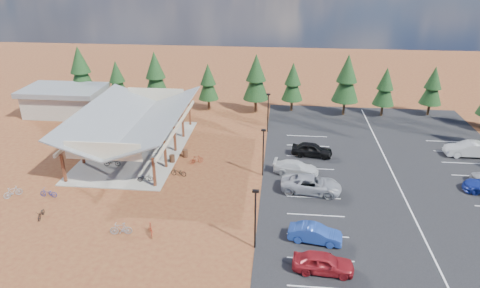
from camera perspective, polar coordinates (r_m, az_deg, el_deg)
ground at (r=43.14m, az=-3.78°, el=-5.13°), size 140.00×140.00×0.00m
asphalt_lot at (r=46.81m, az=19.88°, el=-4.14°), size 27.00×44.00×0.04m
concrete_pad at (r=51.58m, az=-13.55°, el=-0.67°), size 10.60×18.60×0.10m
bike_pavilion at (r=50.18m, az=-13.95°, el=3.26°), size 11.65×19.40×4.97m
outbuilding at (r=65.85m, az=-22.33°, el=5.40°), size 11.00×7.00×3.90m
lamp_post_0 at (r=32.58m, az=2.04°, el=-9.46°), size 0.50×0.25×5.14m
lamp_post_1 at (r=43.11m, az=3.12°, el=-0.71°), size 0.50×0.25×5.14m
lamp_post_2 at (r=54.25m, az=3.76°, el=4.53°), size 0.50×0.25×5.14m
trash_bin_0 at (r=47.41m, az=-9.04°, el=-1.98°), size 0.60×0.60×0.90m
trash_bin_1 at (r=48.54m, az=-7.33°, el=-1.24°), size 0.60×0.60×0.90m
pine_0 at (r=68.23m, az=-20.51°, el=9.29°), size 3.84×3.84×8.94m
pine_1 at (r=65.88m, az=-16.08°, el=8.29°), size 2.99×2.99×6.96m
pine_2 at (r=63.07m, az=-11.20°, el=9.04°), size 3.69×3.69×8.58m
pine_3 at (r=62.32m, az=-4.27°, el=8.25°), size 2.95×2.95×6.87m
pine_4 at (r=60.76m, az=2.15°, el=8.86°), size 3.65×3.65×8.50m
pine_5 at (r=62.04m, az=7.05°, el=8.22°), size 3.06×3.06×7.14m
pine_6 at (r=61.47m, az=14.04°, el=8.47°), size 3.73×3.73×8.70m
pine_7 at (r=62.87m, az=18.79°, el=7.24°), size 2.99×2.99×6.97m
pine_8 at (r=65.57m, az=24.32°, el=7.09°), size 3.03×3.03×7.06m
bike_0 at (r=47.86m, az=-16.69°, el=-2.33°), size 1.83×0.77×0.94m
bike_1 at (r=49.69m, az=-16.78°, el=-1.24°), size 1.93×1.09×1.12m
bike_2 at (r=52.16m, az=-14.13°, el=0.20°), size 1.87×0.66×0.98m
bike_3 at (r=57.91m, az=-14.13°, el=2.59°), size 1.67×0.85×0.97m
bike_4 at (r=43.89m, az=-12.52°, el=-4.42°), size 1.62×0.84×0.81m
bike_5 at (r=48.27m, az=-11.34°, el=-1.53°), size 1.58×0.86×0.92m
bike_6 at (r=52.07m, az=-12.19°, el=0.30°), size 1.74×0.83×0.88m
bike_7 at (r=57.45m, az=-9.91°, el=2.77°), size 1.60×0.82×0.93m
bike_8 at (r=41.20m, az=-24.98°, el=-8.43°), size 0.83×1.60×0.80m
bike_9 at (r=45.67m, az=-28.04°, el=-5.67°), size 1.49×1.61×1.03m
bike_10 at (r=44.22m, az=-24.19°, el=-5.97°), size 1.70×0.65×0.88m
bike_11 at (r=36.12m, az=-11.80°, el=-11.06°), size 1.07×1.68×0.98m
bike_13 at (r=36.65m, az=-15.60°, el=-10.82°), size 1.87×0.79×1.09m
bike_15 at (r=46.89m, az=-5.83°, el=-2.06°), size 1.59×1.21×0.96m
bike_16 at (r=44.52m, az=-8.20°, el=-3.74°), size 1.72×0.83×0.87m
car_0 at (r=32.18m, az=11.03°, el=-15.26°), size 4.48×2.04×1.49m
car_1 at (r=34.97m, az=9.98°, el=-11.70°), size 4.40×2.10×1.39m
car_2 at (r=41.57m, az=9.47°, el=-5.31°), size 6.00×3.23×1.60m
car_3 at (r=44.76m, az=7.47°, el=-3.13°), size 4.84×2.39×1.35m
car_4 at (r=48.88m, az=9.57°, el=-0.73°), size 4.73×2.38×1.55m
car_9 at (r=54.60m, az=28.16°, el=-0.61°), size 5.11×1.82×1.68m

